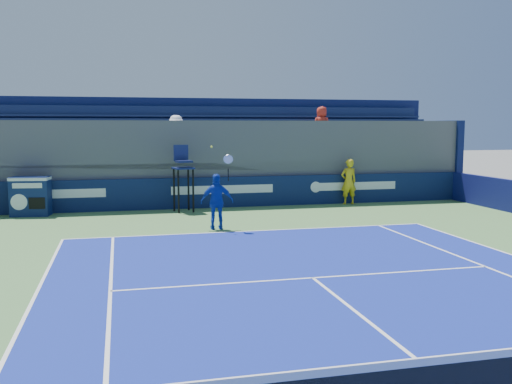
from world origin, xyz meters
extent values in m
imported|color=gold|center=(5.12, 16.76, 0.93)|extent=(0.68, 0.46, 1.84)
cube|color=white|center=(0.00, 11.88, 0.02)|extent=(10.97, 0.07, 0.00)
cube|color=white|center=(0.00, 6.40, 0.02)|extent=(8.23, 0.07, 0.00)
cube|color=#0B1740|center=(0.00, 17.10, 0.60)|extent=(20.40, 0.20, 1.20)
cube|color=white|center=(-6.00, 17.00, 0.72)|extent=(3.20, 0.01, 0.32)
cube|color=white|center=(0.00, 17.00, 0.72)|extent=(4.00, 0.01, 0.32)
cube|color=white|center=(5.50, 17.00, 0.72)|extent=(3.60, 0.01, 0.32)
cylinder|color=white|center=(3.80, 16.99, 0.72)|extent=(0.44, 0.01, 0.44)
cube|color=#0F1E4E|center=(-6.96, 16.62, 0.70)|extent=(1.38, 0.86, 1.40)
cube|color=white|center=(-6.96, 16.62, 1.33)|extent=(1.40, 0.89, 0.10)
cylinder|color=white|center=(-7.31, 16.30, 0.55)|extent=(0.56, 0.09, 0.56)
cube|color=black|center=(-6.71, 16.22, 0.50)|extent=(0.55, 0.09, 0.40)
cube|color=silver|center=(-7.01, 16.26, 1.12)|extent=(0.99, 0.14, 0.18)
cylinder|color=black|center=(-1.82, 15.96, 0.80)|extent=(0.08, 0.08, 1.60)
cylinder|color=black|center=(-1.27, 16.07, 0.80)|extent=(0.08, 0.08, 1.60)
cylinder|color=black|center=(-1.93, 16.51, 0.80)|extent=(0.08, 0.08, 1.60)
cylinder|color=black|center=(-1.38, 16.62, 0.80)|extent=(0.08, 0.08, 1.60)
cube|color=#0F184B|center=(-1.60, 16.29, 1.63)|extent=(0.82, 0.82, 0.06)
cube|color=#121946|center=(-1.58, 16.19, 1.88)|extent=(0.63, 0.55, 0.08)
cube|color=#151D51|center=(-1.65, 16.54, 2.18)|extent=(0.55, 0.17, 0.60)
imported|color=#153AB1|center=(-1.00, 12.46, 0.87)|extent=(1.05, 0.54, 1.71)
cylinder|color=black|center=(-0.67, 12.34, 1.70)|extent=(0.06, 0.16, 0.39)
torus|color=silver|center=(-0.68, 12.27, 2.18)|extent=(0.31, 0.17, 0.29)
cylinder|color=silver|center=(-0.68, 12.27, 2.18)|extent=(0.26, 0.13, 0.24)
sphere|color=#F3F436|center=(-1.17, 12.40, 2.55)|extent=(0.07, 0.07, 0.07)
cube|color=#49494E|center=(0.00, 19.00, 1.69)|extent=(20.40, 3.60, 3.38)
cube|color=#49494E|center=(0.00, 17.65, 1.48)|extent=(20.40, 0.90, 0.55)
cube|color=#121F45|center=(0.00, 17.55, 1.95)|extent=(20.00, 0.45, 0.08)
cube|color=#121F45|center=(0.00, 17.80, 2.15)|extent=(20.00, 0.06, 0.45)
cube|color=#49494E|center=(0.00, 18.55, 2.02)|extent=(20.40, 0.90, 0.55)
cube|color=#121F45|center=(0.00, 18.45, 2.50)|extent=(20.00, 0.45, 0.08)
cube|color=#121F45|center=(0.00, 18.70, 2.70)|extent=(20.00, 0.06, 0.45)
cube|color=#49494E|center=(0.00, 19.45, 2.58)|extent=(20.40, 0.90, 0.55)
cube|color=#121F45|center=(0.00, 19.35, 3.05)|extent=(20.00, 0.45, 0.08)
cube|color=#121F45|center=(0.00, 19.60, 3.25)|extent=(20.00, 0.06, 0.45)
cube|color=#49494E|center=(0.00, 20.35, 3.13)|extent=(20.40, 0.90, 0.55)
cube|color=#121F45|center=(0.00, 20.25, 3.60)|extent=(20.00, 0.45, 0.08)
cube|color=#121F45|center=(0.00, 20.50, 3.80)|extent=(20.00, 0.06, 0.45)
cube|color=#0C1647|center=(0.00, 20.95, 2.20)|extent=(20.80, 0.30, 4.40)
cube|color=#0C1647|center=(10.35, 19.00, 1.70)|extent=(0.30, 3.90, 3.40)
imported|color=gold|center=(-6.97, 17.60, 2.53)|extent=(0.85, 0.73, 1.51)
imported|color=silver|center=(-1.71, 17.60, 2.68)|extent=(1.19, 0.70, 1.81)
imported|color=teal|center=(1.93, 17.60, 2.56)|extent=(0.98, 0.54, 1.58)
imported|color=#B02819|center=(4.56, 18.50, 3.16)|extent=(0.86, 0.59, 1.68)
imported|color=black|center=(6.85, 17.60, 2.57)|extent=(0.67, 0.53, 1.61)
camera|label=1|loc=(-3.88, -4.64, 3.20)|focal=40.00mm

